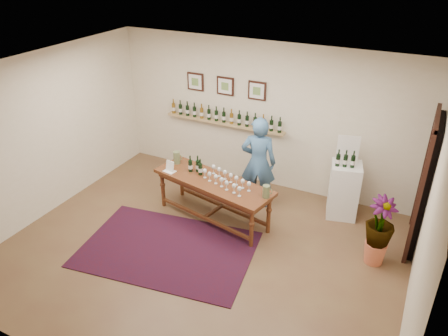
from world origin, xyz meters
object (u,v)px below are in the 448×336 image
at_px(tasting_table, 213,186).
at_px(person, 258,163).
at_px(potted_plant, 379,231).
at_px(display_pedestal, 344,190).

xyz_separation_m(tasting_table, person, (0.50, 0.77, 0.21)).
bearing_deg(potted_plant, tasting_table, -179.15).
xyz_separation_m(display_pedestal, potted_plant, (0.74, -1.07, 0.07)).
bearing_deg(tasting_table, display_pedestal, 41.48).
bearing_deg(tasting_table, person, 68.97).
height_order(potted_plant, person, person).
height_order(tasting_table, display_pedestal, display_pedestal).
height_order(tasting_table, potted_plant, potted_plant).
bearing_deg(tasting_table, potted_plant, 12.85).
height_order(display_pedestal, person, person).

